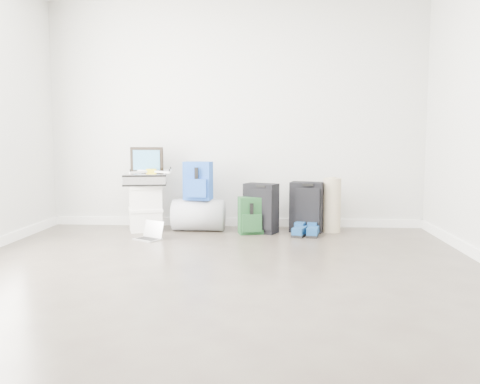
# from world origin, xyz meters

# --- Properties ---
(ground) EXTENTS (5.00, 5.00, 0.00)m
(ground) POSITION_xyz_m (0.00, 0.00, 0.00)
(ground) COLOR #392E29
(ground) RESTS_ON ground
(room_envelope) EXTENTS (4.52, 5.02, 2.71)m
(room_envelope) POSITION_xyz_m (0.00, 0.02, 1.72)
(room_envelope) COLOR beige
(room_envelope) RESTS_ON ground
(boxes_stack) EXTENTS (0.45, 0.40, 0.53)m
(boxes_stack) POSITION_xyz_m (-1.02, 2.11, 0.27)
(boxes_stack) COLOR white
(boxes_stack) RESTS_ON ground
(briefcase) EXTENTS (0.53, 0.43, 0.14)m
(briefcase) POSITION_xyz_m (-1.02, 2.11, 0.60)
(briefcase) COLOR #B2B2B7
(briefcase) RESTS_ON boxes_stack
(painting) EXTENTS (0.40, 0.09, 0.30)m
(painting) POSITION_xyz_m (-1.02, 2.20, 0.82)
(painting) COLOR black
(painting) RESTS_ON briefcase
(drone) EXTENTS (0.52, 0.52, 0.06)m
(drone) POSITION_xyz_m (-0.94, 2.09, 0.69)
(drone) COLOR yellow
(drone) RESTS_ON briefcase
(duffel_bag) EXTENTS (0.60, 0.38, 0.37)m
(duffel_bag) POSITION_xyz_m (-0.41, 2.16, 0.18)
(duffel_bag) COLOR gray
(duffel_bag) RESTS_ON ground
(blue_backpack) EXTENTS (0.33, 0.26, 0.44)m
(blue_backpack) POSITION_xyz_m (-0.41, 2.12, 0.58)
(blue_backpack) COLOR #1839A1
(blue_backpack) RESTS_ON duffel_bag
(large_suitcase) EXTENTS (0.42, 0.36, 0.56)m
(large_suitcase) POSITION_xyz_m (0.32, 2.07, 0.28)
(large_suitcase) COLOR black
(large_suitcase) RESTS_ON ground
(green_backpack) EXTENTS (0.33, 0.28, 0.41)m
(green_backpack) POSITION_xyz_m (0.22, 1.99, 0.20)
(green_backpack) COLOR #163E1B
(green_backpack) RESTS_ON ground
(carry_on) EXTENTS (0.41, 0.32, 0.57)m
(carry_on) POSITION_xyz_m (0.84, 2.14, 0.29)
(carry_on) COLOR black
(carry_on) RESTS_ON ground
(shoes) EXTENTS (0.33, 0.33, 0.10)m
(shoes) POSITION_xyz_m (0.83, 1.90, 0.05)
(shoes) COLOR black
(shoes) RESTS_ON ground
(rolled_rug) EXTENTS (0.20, 0.20, 0.62)m
(rolled_rug) POSITION_xyz_m (1.13, 2.17, 0.31)
(rolled_rug) COLOR tan
(rolled_rug) RESTS_ON ground
(laptop) EXTENTS (0.33, 0.31, 0.19)m
(laptop) POSITION_xyz_m (-0.85, 1.61, 0.05)
(laptop) COLOR silver
(laptop) RESTS_ON ground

